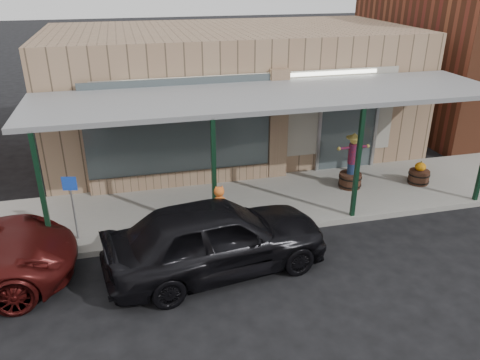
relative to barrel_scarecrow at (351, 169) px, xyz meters
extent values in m
plane|color=black|center=(-2.51, -3.76, -0.71)|extent=(120.00, 120.00, 0.00)
cube|color=gray|center=(-2.51, -0.16, -0.63)|extent=(40.00, 3.20, 0.15)
cube|color=#96785C|center=(-2.51, 4.44, 1.39)|extent=(12.00, 6.00, 4.20)
cube|color=#485458|center=(-4.71, 1.29, 1.19)|extent=(5.20, 0.06, 2.80)
cube|color=#485458|center=(0.49, 1.42, 0.79)|extent=(1.80, 0.06, 2.80)
cube|color=#96785C|center=(-1.81, 1.34, 0.99)|extent=(0.55, 0.30, 3.40)
cube|color=#96785C|center=(-4.71, 1.34, -0.36)|extent=(5.20, 0.30, 0.50)
cube|color=#9E998C|center=(-2.51, 1.41, 1.29)|extent=(9.00, 0.02, 2.60)
cube|color=white|center=(-2.51, 1.38, 2.49)|extent=(7.50, 0.03, 0.10)
cube|color=gray|center=(-2.51, -0.16, 2.34)|extent=(12.00, 3.00, 0.12)
cube|color=black|center=(-8.01, -1.61, 0.84)|extent=(0.10, 0.10, 2.95)
cube|color=black|center=(-4.31, -1.61, 0.84)|extent=(0.10, 0.10, 2.95)
cube|color=black|center=(-0.71, -1.61, 0.84)|extent=(0.10, 0.10, 2.95)
cylinder|color=#43281A|center=(0.00, 0.00, -0.34)|extent=(0.75, 0.75, 0.42)
cylinder|color=navy|center=(0.00, 0.00, 0.03)|extent=(0.27, 0.27, 0.32)
cylinder|color=maroon|center=(0.00, 0.00, 0.48)|extent=(0.30, 0.30, 0.58)
sphere|color=gold|center=(0.00, 0.00, 0.88)|extent=(0.23, 0.23, 0.23)
cone|color=gold|center=(0.00, 0.00, 1.02)|extent=(0.38, 0.38, 0.15)
cylinder|color=#43281A|center=(2.09, -0.25, -0.36)|extent=(0.66, 0.66, 0.40)
ellipsoid|color=orange|center=(2.09, -0.25, -0.03)|extent=(0.32, 0.32, 0.26)
cylinder|color=#4C471E|center=(2.09, -0.25, 0.12)|extent=(0.04, 0.04, 0.06)
cylinder|color=gray|center=(-7.51, -1.09, 0.07)|extent=(0.04, 0.04, 1.26)
cube|color=blue|center=(-7.51, -1.09, 0.87)|extent=(0.33, 0.09, 0.33)
imported|color=black|center=(-4.53, -2.89, 0.10)|extent=(4.96, 2.57, 1.61)
ellipsoid|color=#F25C2A|center=(-4.28, -2.03, 0.42)|extent=(0.33, 0.27, 0.42)
sphere|color=#F25C2A|center=(-4.28, -1.99, 0.71)|extent=(0.24, 0.24, 0.24)
cylinder|color=#1C7E2D|center=(-4.28, -2.03, 0.59)|extent=(0.16, 0.16, 0.02)
camera|label=1|loc=(-6.10, -11.23, 5.25)|focal=35.00mm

